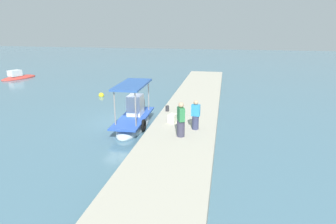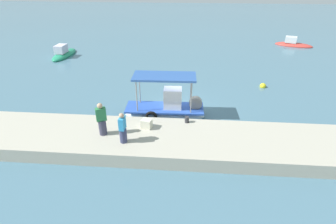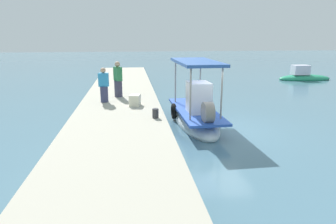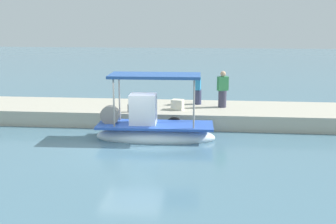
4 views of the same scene
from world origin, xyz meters
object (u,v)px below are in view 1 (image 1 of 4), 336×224
object	(u,v)px
mooring_bollard	(167,108)
cargo_crate	(173,118)
moored_boat_near	(18,77)
fisherman_near_bollard	(181,121)
main_fishing_boat	(134,119)
marker_buoy	(101,95)
fisherman_by_crate	(196,116)

from	to	relation	value
mooring_bollard	cargo_crate	xyz separation A→B (m)	(-2.18, -0.74, 0.07)
cargo_crate	moored_boat_near	world-z (taller)	cargo_crate
fisherman_near_bollard	mooring_bollard	xyz separation A→B (m)	(4.34, 1.55, -0.63)
cargo_crate	main_fishing_boat	bearing A→B (deg)	72.16
marker_buoy	main_fishing_boat	bearing A→B (deg)	-143.73
fisherman_near_bollard	moored_boat_near	world-z (taller)	fisherman_near_bollard
main_fishing_boat	cargo_crate	world-z (taller)	main_fishing_boat
main_fishing_boat	mooring_bollard	xyz separation A→B (m)	(1.33, -1.88, 0.42)
main_fishing_boat	moored_boat_near	bearing A→B (deg)	53.41
mooring_bollard	marker_buoy	distance (m)	9.37
fisherman_by_crate	mooring_bollard	bearing A→B (deg)	34.80
fisherman_by_crate	moored_boat_near	xyz separation A→B (m)	(15.63, 22.70, -1.31)
fisherman_by_crate	marker_buoy	world-z (taller)	fisherman_by_crate
main_fishing_boat	fisherman_by_crate	size ratio (longest dim) A/B	3.15
fisherman_by_crate	moored_boat_near	distance (m)	27.59
fisherman_near_bollard	fisherman_by_crate	bearing A→B (deg)	-26.76
mooring_bollard	main_fishing_boat	bearing A→B (deg)	125.45
moored_boat_near	cargo_crate	bearing A→B (deg)	-124.63
fisherman_near_bollard	cargo_crate	bearing A→B (deg)	20.43
fisherman_by_crate	main_fishing_boat	bearing A→B (deg)	66.23
fisherman_near_bollard	moored_boat_near	bearing A→B (deg)	52.64
main_fishing_boat	fisherman_near_bollard	size ratio (longest dim) A/B	2.85
fisherman_near_bollard	fisherman_by_crate	size ratio (longest dim) A/B	1.11
main_fishing_boat	fisherman_by_crate	xyz separation A→B (m)	(-1.78, -4.04, 0.98)
main_fishing_boat	moored_boat_near	distance (m)	23.24
main_fishing_boat	marker_buoy	distance (m)	9.02
fisherman_by_crate	marker_buoy	bearing A→B (deg)	46.02
fisherman_near_bollard	marker_buoy	size ratio (longest dim) A/B	3.75
fisherman_by_crate	cargo_crate	bearing A→B (deg)	56.64
main_fishing_boat	moored_boat_near	xyz separation A→B (m)	(13.85, 18.66, -0.33)
fisherman_near_bollard	mooring_bollard	size ratio (longest dim) A/B	4.96
fisherman_by_crate	marker_buoy	xyz separation A→B (m)	(9.04, 9.37, -1.38)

